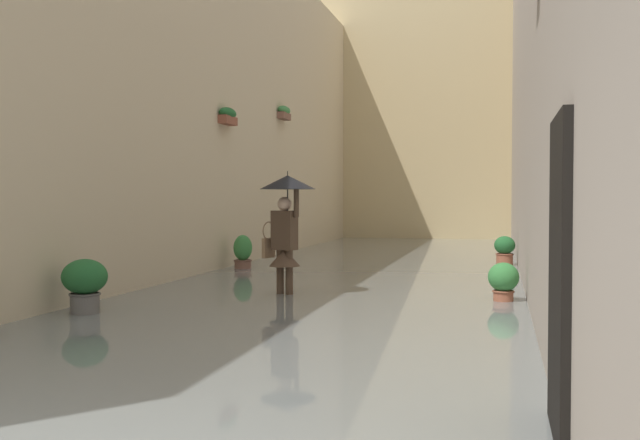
# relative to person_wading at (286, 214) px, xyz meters

# --- Properties ---
(ground_plane) EXTENTS (61.53, 61.53, 0.00)m
(ground_plane) POSITION_rel_person_wading_xyz_m (-0.58, -4.14, -1.41)
(ground_plane) COLOR gray
(flood_water) EXTENTS (7.08, 30.61, 0.13)m
(flood_water) POSITION_rel_person_wading_xyz_m (-0.58, -4.14, -1.34)
(flood_water) COLOR slate
(flood_water) RESTS_ON ground_plane
(building_facade_left) EXTENTS (2.04, 28.61, 10.24)m
(building_facade_left) POSITION_rel_person_wading_xyz_m (-4.62, -4.14, 3.71)
(building_facade_left) COLOR #A89989
(building_facade_left) RESTS_ON ground_plane
(building_facade_right) EXTENTS (2.04, 28.61, 8.25)m
(building_facade_right) POSITION_rel_person_wading_xyz_m (3.45, -4.14, 2.72)
(building_facade_right) COLOR beige
(building_facade_right) RESTS_ON ground_plane
(building_facade_far) EXTENTS (9.88, 1.80, 12.06)m
(building_facade_far) POSITION_rel_person_wading_xyz_m (-0.58, -17.35, 4.62)
(building_facade_far) COLOR tan
(building_facade_far) RESTS_ON ground_plane
(person_wading) EXTENTS (0.89, 0.89, 2.10)m
(person_wading) POSITION_rel_person_wading_xyz_m (0.00, 0.00, 0.00)
(person_wading) COLOR #2D2319
(person_wading) RESTS_ON ground_plane
(potted_plant_mid_right) EXTENTS (0.60, 0.60, 0.85)m
(potted_plant_mid_right) POSITION_rel_person_wading_xyz_m (2.06, 2.50, -0.90)
(potted_plant_mid_right) COLOR #66605B
(potted_plant_mid_right) RESTS_ON ground_plane
(potted_plant_mid_left) EXTENTS (0.47, 0.47, 0.79)m
(potted_plant_mid_left) POSITION_rel_person_wading_xyz_m (-3.43, -6.00, -0.96)
(potted_plant_mid_left) COLOR #9E563D
(potted_plant_mid_left) RESTS_ON ground_plane
(potted_plant_far_left) EXTENTS (0.46, 0.46, 0.70)m
(potted_plant_far_left) POSITION_rel_person_wading_xyz_m (-3.38, -0.04, -0.99)
(potted_plant_far_left) COLOR #9E563D
(potted_plant_far_left) RESTS_ON ground_plane
(potted_plant_near_right) EXTENTS (0.41, 0.41, 0.86)m
(potted_plant_near_right) POSITION_rel_person_wading_xyz_m (2.11, -3.84, -0.96)
(potted_plant_near_right) COLOR brown
(potted_plant_near_right) RESTS_ON ground_plane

